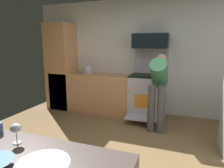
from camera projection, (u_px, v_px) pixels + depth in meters
The scene contains 9 objects.
ground_plane at pixel (101, 163), 2.72m from camera, with size 5.20×4.80×0.02m, color olive.
wall_back at pixel (139, 57), 4.62m from camera, with size 5.20×0.12×2.60m, color silver.
lower_cabinet_run at pixel (98, 93), 4.75m from camera, with size 2.40×0.60×0.90m, color tan.
cabinet_column at pixel (62, 66), 4.96m from camera, with size 0.60×0.60×2.10m, color tan.
oven_range at pixel (148, 95), 4.33m from camera, with size 0.76×0.95×1.51m.
microwave at pixel (151, 41), 4.19m from camera, with size 0.74×0.38×0.31m, color black.
person_cook at pixel (158, 85), 3.65m from camera, with size 0.31×0.67×1.42m.
wine_glass_mid at pixel (16, 129), 1.39m from camera, with size 0.08×0.08×0.15m.
stock_pot at pixel (88, 70), 4.73m from camera, with size 0.25×0.25×0.19m, color #B6B5C7.
Camera 1 is at (0.97, -2.25, 1.60)m, focal length 31.64 mm.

